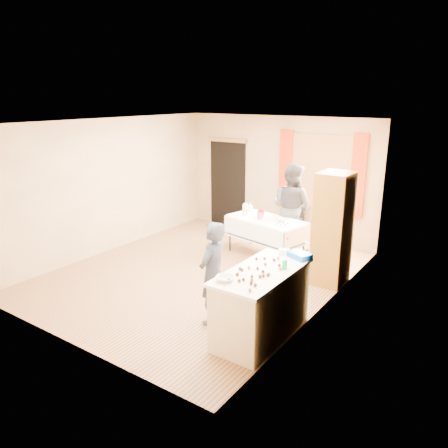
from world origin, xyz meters
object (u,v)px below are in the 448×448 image
Objects in this scene: cabinet at (333,229)px; counter at (261,303)px; party_table at (266,234)px; girl at (213,274)px; chair at (290,226)px; woman at (291,207)px.

counter is (-0.10, -2.12, -0.47)m from cabinet.
girl is at bearing -63.70° from party_table.
chair is 0.61× the size of woman.
counter is at bearing -92.70° from cabinet.
cabinet is 1.23× the size of counter.
woman reaches higher than counter.
chair is 3.86m from girl.
girl is (-0.72, -0.07, 0.26)m from counter.
girl reaches higher than party_table.
party_table is (-1.49, 0.48, -0.48)m from cabinet.
party_table is at bearing 118.20° from counter.
party_table is 0.77m from woman.
chair is at bearing 110.94° from counter.
woman is (-0.45, 3.26, 0.16)m from girl.
cabinet reaches higher than counter.
girl reaches higher than chair.
woman is at bearing 139.79° from cabinet.
cabinet reaches higher than girl.
woman reaches higher than girl.
counter is 1.41× the size of chair.
girl is 0.81× the size of woman.
party_table is at bearing -82.80° from chair.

